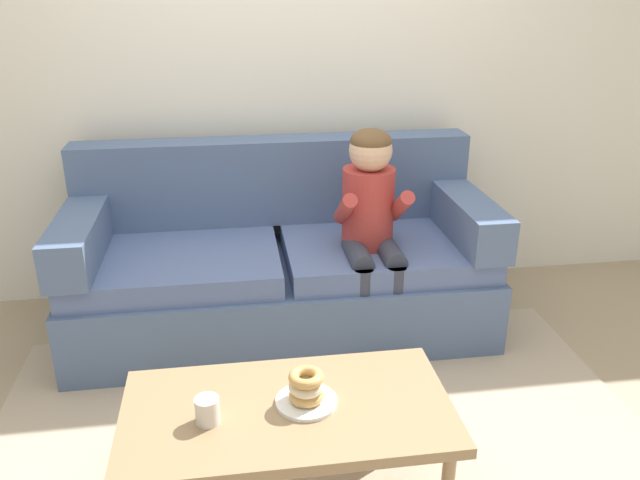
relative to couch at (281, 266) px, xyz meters
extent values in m
plane|color=#9E896B|center=(0.07, -0.85, -0.35)|extent=(10.00, 10.00, 0.00)
cube|color=silver|center=(0.07, 0.55, 1.05)|extent=(8.00, 0.10, 2.80)
cube|color=tan|center=(0.07, -1.10, -0.34)|extent=(2.73, 2.08, 0.01)
cube|color=slate|center=(0.00, -0.05, -0.16)|extent=(2.14, 0.90, 0.38)
cube|color=slate|center=(-0.54, -0.10, 0.09)|extent=(1.03, 0.74, 0.12)
cube|color=slate|center=(0.54, -0.10, 0.09)|extent=(1.03, 0.74, 0.12)
cube|color=slate|center=(0.00, 0.30, 0.39)|extent=(2.14, 0.20, 0.46)
cube|color=slate|center=(-0.97, -0.05, 0.26)|extent=(0.20, 0.90, 0.22)
cube|color=slate|center=(0.97, -0.05, 0.26)|extent=(0.20, 0.90, 0.22)
cube|color=#937551|center=(-0.09, -1.32, 0.07)|extent=(1.11, 0.58, 0.04)
cylinder|color=#937551|center=(-0.59, -1.09, -0.15)|extent=(0.04, 0.04, 0.39)
cylinder|color=#937551|center=(0.40, -1.09, -0.15)|extent=(0.04, 0.04, 0.39)
cylinder|color=#AD3833|center=(0.43, -0.13, 0.35)|extent=(0.26, 0.26, 0.40)
sphere|color=#DBAD89|center=(0.43, -0.15, 0.65)|extent=(0.21, 0.21, 0.21)
ellipsoid|color=brown|center=(0.43, -0.15, 0.70)|extent=(0.20, 0.20, 0.12)
cylinder|color=#333847|center=(0.35, -0.28, 0.16)|extent=(0.11, 0.30, 0.11)
cylinder|color=#333847|center=(0.35, -0.43, -0.07)|extent=(0.09, 0.09, 0.44)
cube|color=black|center=(0.35, -0.48, -0.32)|extent=(0.10, 0.20, 0.06)
cylinder|color=#AD3833|center=(0.30, -0.24, 0.39)|extent=(0.07, 0.29, 0.23)
cylinder|color=#333847|center=(0.51, -0.28, 0.16)|extent=(0.11, 0.30, 0.11)
cylinder|color=#333847|center=(0.51, -0.43, -0.07)|extent=(0.09, 0.09, 0.44)
cube|color=black|center=(0.51, -0.48, -0.32)|extent=(0.10, 0.20, 0.06)
cylinder|color=#AD3833|center=(0.57, -0.24, 0.39)|extent=(0.07, 0.29, 0.23)
cylinder|color=white|center=(-0.03, -1.31, 0.09)|extent=(0.21, 0.21, 0.01)
torus|color=tan|center=(-0.03, -1.31, 0.12)|extent=(0.17, 0.17, 0.04)
torus|color=beige|center=(-0.03, -1.31, 0.15)|extent=(0.17, 0.17, 0.04)
torus|color=tan|center=(-0.03, -1.31, 0.19)|extent=(0.14, 0.14, 0.04)
cylinder|color=silver|center=(-0.36, -1.36, 0.13)|extent=(0.08, 0.08, 0.09)
cube|color=gold|center=(-0.53, -0.86, -0.32)|extent=(0.16, 0.09, 0.05)
cylinder|color=gold|center=(-0.61, -0.86, -0.32)|extent=(0.06, 0.06, 0.05)
cylinder|color=gold|center=(-0.44, -0.86, -0.32)|extent=(0.06, 0.06, 0.05)
camera|label=1|loc=(-0.25, -3.09, 1.42)|focal=36.01mm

